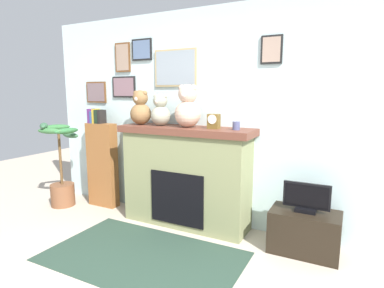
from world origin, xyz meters
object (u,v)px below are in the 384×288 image
object	(u,v)px
bookshelf	(102,162)
teddy_bear_tan	(160,111)
teddy_bear_grey	(141,109)
tv_stand	(304,232)
fireplace	(186,176)
teddy_bear_brown	(188,108)
potted_plant	(61,176)
television	(306,199)
mantel_clock	(214,121)
candle_jar	(236,126)

from	to	relation	value
bookshelf	teddy_bear_tan	world-z (taller)	teddy_bear_tan
teddy_bear_grey	tv_stand	bearing A→B (deg)	-1.52
fireplace	teddy_bear_grey	world-z (taller)	teddy_bear_grey
teddy_bear_brown	potted_plant	bearing A→B (deg)	-173.03
potted_plant	television	xyz separation A→B (m)	(3.29, 0.18, 0.13)
tv_stand	teddy_bear_brown	distance (m)	1.83
bookshelf	potted_plant	xyz separation A→B (m)	(-0.52, -0.28, -0.19)
bookshelf	mantel_clock	size ratio (longest dim) A/B	8.44
potted_plant	candle_jar	size ratio (longest dim) A/B	13.04
fireplace	tv_stand	world-z (taller)	fireplace
fireplace	mantel_clock	xyz separation A→B (m)	(0.37, -0.02, 0.68)
teddy_bear_tan	potted_plant	bearing A→B (deg)	-171.35
television	tv_stand	bearing A→B (deg)	90.00
fireplace	mantel_clock	size ratio (longest dim) A/B	10.07
bookshelf	candle_jar	size ratio (longest dim) A/B	15.06
tv_stand	teddy_bear_grey	size ratio (longest dim) A/B	1.57
bookshelf	candle_jar	world-z (taller)	bookshelf
potted_plant	teddy_bear_grey	distance (m)	1.59
teddy_bear_brown	teddy_bear_tan	bearing A→B (deg)	179.98
candle_jar	teddy_bear_tan	distance (m)	0.98
bookshelf	tv_stand	xyz separation A→B (m)	(2.77, -0.10, -0.42)
potted_plant	teddy_bear_grey	world-z (taller)	teddy_bear_grey
bookshelf	potted_plant	bearing A→B (deg)	-151.53
teddy_bear_tan	teddy_bear_brown	xyz separation A→B (m)	(0.38, -0.00, 0.05)
fireplace	television	distance (m)	1.41
television	teddy_bear_brown	xyz separation A→B (m)	(-1.37, 0.06, 0.87)
potted_plant	mantel_clock	world-z (taller)	mantel_clock
mantel_clock	teddy_bear_grey	bearing A→B (deg)	179.94
fireplace	potted_plant	world-z (taller)	fireplace
mantel_clock	teddy_bear_brown	bearing A→B (deg)	179.84
fireplace	teddy_bear_grey	xyz separation A→B (m)	(-0.64, -0.02, 0.79)
mantel_clock	bookshelf	bearing A→B (deg)	178.46
potted_plant	fireplace	bearing A→B (deg)	7.65
tv_stand	television	world-z (taller)	television
tv_stand	television	xyz separation A→B (m)	(0.00, -0.00, 0.35)
tv_stand	teddy_bear_brown	xyz separation A→B (m)	(-1.37, 0.05, 1.22)
bookshelf	tv_stand	world-z (taller)	bookshelf
potted_plant	teddy_bear_brown	distance (m)	2.17
tv_stand	candle_jar	world-z (taller)	candle_jar
fireplace	potted_plant	bearing A→B (deg)	-172.35
fireplace	bookshelf	xyz separation A→B (m)	(-1.37, 0.03, 0.02)
potted_plant	tv_stand	world-z (taller)	potted_plant
potted_plant	mantel_clock	size ratio (longest dim) A/B	7.31
candle_jar	fireplace	bearing A→B (deg)	178.40
teddy_bear_grey	teddy_bear_brown	xyz separation A→B (m)	(0.67, -0.00, 0.03)
candle_jar	teddy_bear_brown	size ratio (longest dim) A/B	0.19
mantel_clock	teddy_bear_grey	xyz separation A→B (m)	(-1.00, 0.00, 0.11)
teddy_bear_grey	teddy_bear_tan	distance (m)	0.30
fireplace	candle_jar	world-z (taller)	candle_jar
bookshelf	teddy_bear_tan	size ratio (longest dim) A/B	3.55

